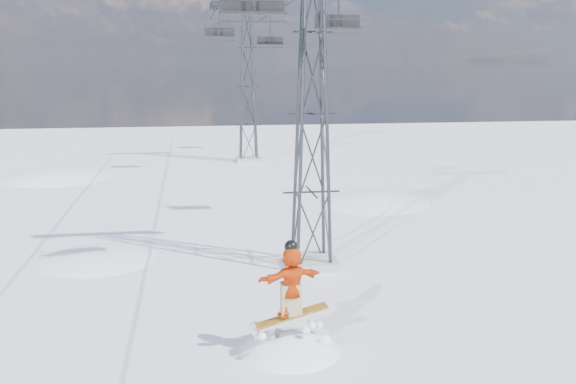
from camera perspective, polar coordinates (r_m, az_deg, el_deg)
name	(u,v)px	position (r m, az deg, el deg)	size (l,w,h in m)	color
ground	(340,371)	(15.99, 4.63, -15.61)	(120.00, 120.00, 0.00)	white
snow_terrain	(173,358)	(38.95, -10.16, -14.32)	(39.00, 37.00, 22.00)	white
lift_tower_near	(312,115)	(22.30, 2.16, 6.86)	(5.20, 1.80, 11.43)	#999999
lift_tower_far	(248,87)	(47.05, -3.60, 9.32)	(5.20, 1.80, 11.43)	#999999
lift_chair_near	(253,6)	(20.02, -3.11, 16.17)	(1.96, 0.56, 2.43)	black
lift_chair_mid	(338,23)	(28.38, 4.48, 14.76)	(1.97, 0.57, 2.45)	black
lift_chair_far	(220,33)	(41.38, -6.09, 13.87)	(1.86, 0.53, 2.31)	black
lift_chair_extra	(270,41)	(51.55, -1.58, 13.25)	(2.05, 0.59, 2.54)	black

